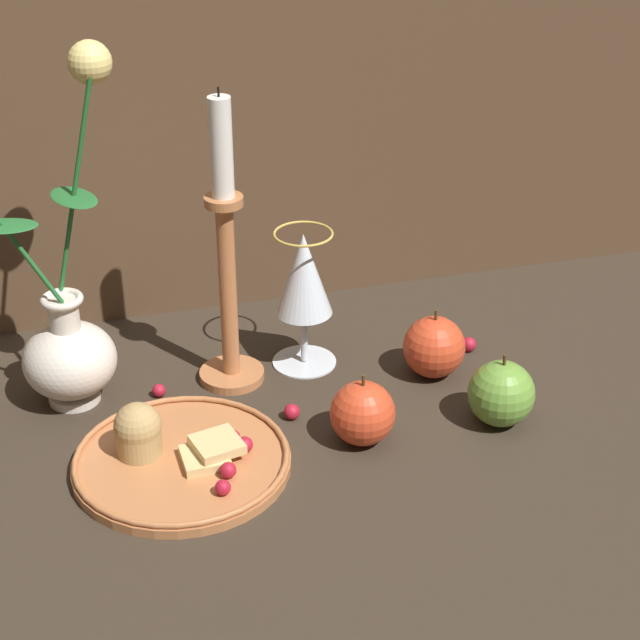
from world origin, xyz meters
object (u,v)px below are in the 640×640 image
apple_near_glass (363,413)px  candlestick (227,267)px  vase (62,322)px  wine_glass (304,280)px  plate_with_pastries (176,455)px  apple_at_table_edge (501,393)px  apple_beside_vase (434,347)px

apple_near_glass → candlestick: bearing=124.3°
vase → wine_glass: bearing=1.4°
apple_near_glass → wine_glass: bearing=96.0°
vase → candlestick: (0.18, -0.00, 0.04)m
vase → apple_near_glass: vase is taller
plate_with_pastries → wine_glass: size_ratio=1.32×
apple_near_glass → plate_with_pastries: bearing=177.4°
apple_at_table_edge → plate_with_pastries: bearing=177.4°
wine_glass → apple_beside_vase: wine_glass is taller
plate_with_pastries → wine_glass: bearing=42.0°
wine_glass → candlestick: size_ratio=0.49×
candlestick → apple_at_table_edge: size_ratio=4.08×
wine_glass → apple_at_table_edge: (0.17, -0.18, -0.07)m
apple_at_table_edge → wine_glass: bearing=134.3°
apple_beside_vase → apple_at_table_edge: same height
candlestick → apple_near_glass: (0.11, -0.16, -0.11)m
vase → apple_near_glass: 0.34m
apple_beside_vase → wine_glass: bearing=154.8°
apple_near_glass → apple_beside_vase: bearing=41.0°
candlestick → apple_near_glass: size_ratio=4.24×
vase → apple_near_glass: (0.29, -0.16, -0.07)m
vase → wine_glass: (0.27, 0.01, 0.01)m
apple_beside_vase → candlestick: bearing=166.7°
plate_with_pastries → apple_at_table_edge: (0.35, -0.02, 0.02)m
plate_with_pastries → apple_near_glass: bearing=-2.6°
wine_glass → candlestick: candlestick is taller
vase → candlestick: size_ratio=1.15×
candlestick → vase: bearing=178.5°
candlestick → apple_beside_vase: size_ratio=4.08×
vase → apple_beside_vase: vase is taller
apple_near_glass → apple_at_table_edge: (0.15, -0.01, 0.00)m
candlestick → apple_beside_vase: (0.23, -0.05, -0.11)m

